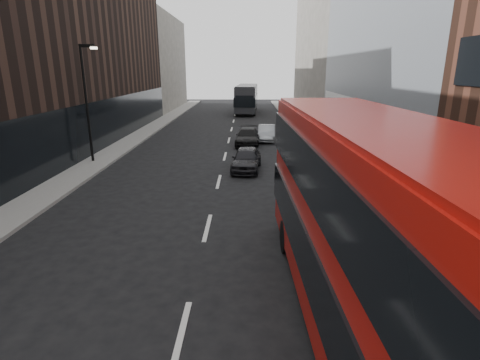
{
  "coord_description": "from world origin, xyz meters",
  "views": [
    {
      "loc": [
        1.45,
        -5.02,
        5.75
      ],
      "look_at": [
        1.27,
        5.92,
        2.5
      ],
      "focal_mm": 28.0,
      "sensor_mm": 36.0,
      "label": 1
    }
  ],
  "objects_px": {
    "red_bus": "(371,221)",
    "car_b": "(266,133)",
    "grey_bus": "(247,98)",
    "car_a": "(246,159)",
    "car_c": "(248,137)",
    "street_lamp": "(87,96)"
  },
  "relations": [
    {
      "from": "grey_bus",
      "to": "red_bus",
      "type": "bearing_deg",
      "value": -83.67
    },
    {
      "from": "street_lamp",
      "to": "red_bus",
      "type": "bearing_deg",
      "value": -51.83
    },
    {
      "from": "car_b",
      "to": "car_c",
      "type": "relative_size",
      "value": 0.86
    },
    {
      "from": "red_bus",
      "to": "car_b",
      "type": "bearing_deg",
      "value": 90.46
    },
    {
      "from": "car_a",
      "to": "grey_bus",
      "type": "bearing_deg",
      "value": 95.54
    },
    {
      "from": "car_a",
      "to": "street_lamp",
      "type": "bearing_deg",
      "value": 176.63
    },
    {
      "from": "red_bus",
      "to": "car_c",
      "type": "distance_m",
      "value": 21.9
    },
    {
      "from": "red_bus",
      "to": "car_a",
      "type": "bearing_deg",
      "value": 98.66
    },
    {
      "from": "street_lamp",
      "to": "grey_bus",
      "type": "height_order",
      "value": "street_lamp"
    },
    {
      "from": "car_a",
      "to": "car_c",
      "type": "xyz_separation_m",
      "value": [
        0.09,
        7.53,
        -0.02
      ]
    },
    {
      "from": "red_bus",
      "to": "car_b",
      "type": "height_order",
      "value": "red_bus"
    },
    {
      "from": "grey_bus",
      "to": "car_c",
      "type": "bearing_deg",
      "value": -86.85
    },
    {
      "from": "car_b",
      "to": "grey_bus",
      "type": "bearing_deg",
      "value": 98.11
    },
    {
      "from": "car_b",
      "to": "red_bus",
      "type": "bearing_deg",
      "value": -84.04
    },
    {
      "from": "car_a",
      "to": "car_c",
      "type": "relative_size",
      "value": 0.88
    },
    {
      "from": "red_bus",
      "to": "grey_bus",
      "type": "xyz_separation_m",
      "value": [
        -2.57,
        44.56,
        -0.71
      ]
    },
    {
      "from": "grey_bus",
      "to": "car_a",
      "type": "height_order",
      "value": "grey_bus"
    },
    {
      "from": "red_bus",
      "to": "grey_bus",
      "type": "relative_size",
      "value": 1.05
    },
    {
      "from": "car_a",
      "to": "car_b",
      "type": "relative_size",
      "value": 1.02
    },
    {
      "from": "red_bus",
      "to": "grey_bus",
      "type": "height_order",
      "value": "red_bus"
    },
    {
      "from": "red_bus",
      "to": "car_b",
      "type": "distance_m",
      "value": 23.77
    },
    {
      "from": "street_lamp",
      "to": "red_bus",
      "type": "height_order",
      "value": "street_lamp"
    }
  ]
}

